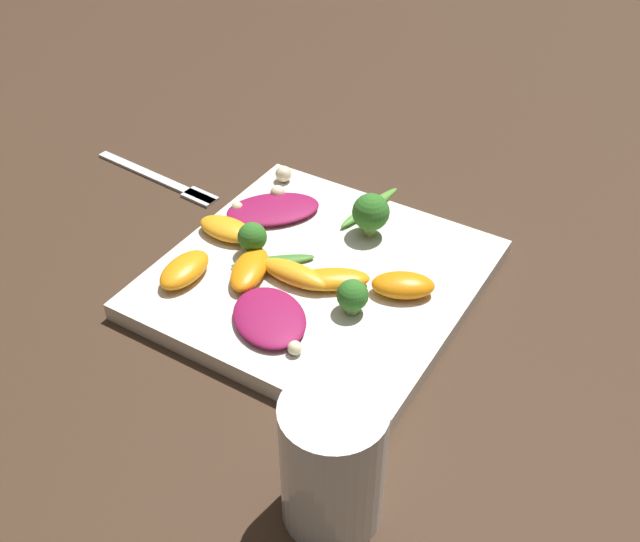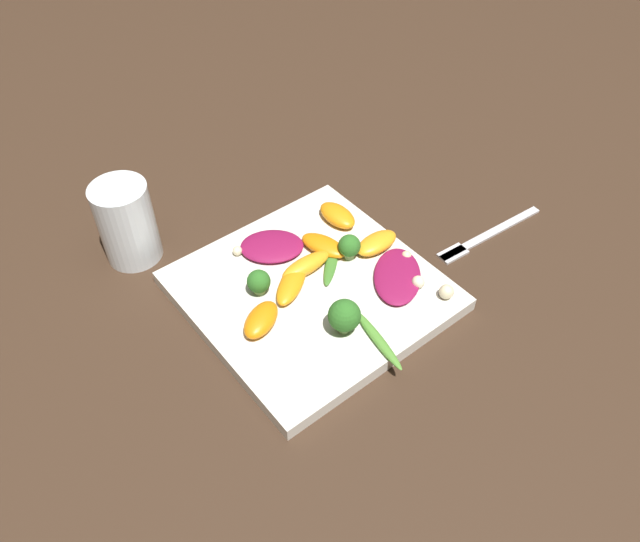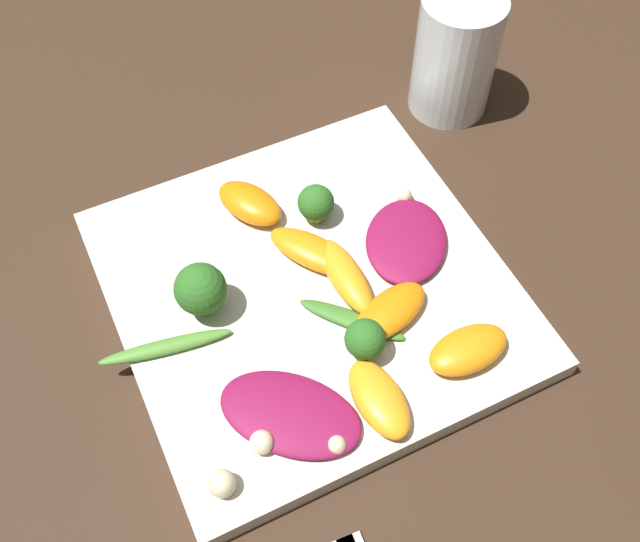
# 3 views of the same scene
# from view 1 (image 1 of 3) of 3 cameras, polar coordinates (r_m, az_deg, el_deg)

# --- Properties ---
(ground_plane) EXTENTS (2.40, 2.40, 0.00)m
(ground_plane) POSITION_cam_1_polar(r_m,az_deg,el_deg) (0.72, -0.14, -1.13)
(ground_plane) COLOR #382619
(plate) EXTENTS (0.28, 0.28, 0.02)m
(plate) POSITION_cam_1_polar(r_m,az_deg,el_deg) (0.71, -0.15, -0.58)
(plate) COLOR silver
(plate) RESTS_ON ground_plane
(drinking_glass) EXTENTS (0.07, 0.07, 0.11)m
(drinking_glass) POSITION_cam_1_polar(r_m,az_deg,el_deg) (0.51, 0.97, -14.38)
(drinking_glass) COLOR white
(drinking_glass) RESTS_ON ground_plane
(fork) EXTENTS (0.03, 0.18, 0.01)m
(fork) POSITION_cam_1_polar(r_m,az_deg,el_deg) (0.87, -11.52, 6.69)
(fork) COLOR silver
(fork) RESTS_ON ground_plane
(radicchio_leaf_0) EXTENTS (0.10, 0.10, 0.01)m
(radicchio_leaf_0) POSITION_cam_1_polar(r_m,az_deg,el_deg) (0.65, -3.69, -3.61)
(radicchio_leaf_0) COLOR maroon
(radicchio_leaf_0) RESTS_ON plate
(radicchio_leaf_1) EXTENTS (0.11, 0.11, 0.01)m
(radicchio_leaf_1) POSITION_cam_1_polar(r_m,az_deg,el_deg) (0.78, -3.60, 4.73)
(radicchio_leaf_1) COLOR maroon
(radicchio_leaf_1) RESTS_ON plate
(orange_segment_0) EXTENTS (0.07, 0.05, 0.02)m
(orange_segment_0) POSITION_cam_1_polar(r_m,az_deg,el_deg) (0.70, -5.39, 0.14)
(orange_segment_0) COLOR orange
(orange_segment_0) RESTS_ON plate
(orange_segment_1) EXTENTS (0.06, 0.03, 0.02)m
(orange_segment_1) POSITION_cam_1_polar(r_m,az_deg,el_deg) (0.70, -10.29, 0.09)
(orange_segment_1) COLOR orange
(orange_segment_1) RESTS_ON plate
(orange_segment_2) EXTENTS (0.02, 0.07, 0.02)m
(orange_segment_2) POSITION_cam_1_polar(r_m,az_deg,el_deg) (0.69, -1.95, -0.24)
(orange_segment_2) COLOR orange
(orange_segment_2) RESTS_ON plate
(orange_segment_3) EXTENTS (0.03, 0.06, 0.02)m
(orange_segment_3) POSITION_cam_1_polar(r_m,az_deg,el_deg) (0.75, -7.21, 3.12)
(orange_segment_3) COLOR orange
(orange_segment_3) RESTS_ON plate
(orange_segment_4) EXTENTS (0.05, 0.07, 0.02)m
(orange_segment_4) POSITION_cam_1_polar(r_m,az_deg,el_deg) (0.68, 6.35, -1.08)
(orange_segment_4) COLOR orange
(orange_segment_4) RESTS_ON plate
(orange_segment_5) EXTENTS (0.06, 0.08, 0.02)m
(orange_segment_5) POSITION_cam_1_polar(r_m,az_deg,el_deg) (0.68, 0.79, -0.64)
(orange_segment_5) COLOR orange
(orange_segment_5) RESTS_ON plate
(broccoli_floret_0) EXTENTS (0.03, 0.03, 0.03)m
(broccoli_floret_0) POSITION_cam_1_polar(r_m,az_deg,el_deg) (0.72, -5.18, 2.52)
(broccoli_floret_0) COLOR #7A9E51
(broccoli_floret_0) RESTS_ON plate
(broccoli_floret_1) EXTENTS (0.04, 0.04, 0.05)m
(broccoli_floret_1) POSITION_cam_1_polar(r_m,az_deg,el_deg) (0.74, 3.89, 4.45)
(broccoli_floret_1) COLOR #84AD5B
(broccoli_floret_1) RESTS_ON plate
(broccoli_floret_2) EXTENTS (0.03, 0.03, 0.03)m
(broccoli_floret_2) POSITION_cam_1_polar(r_m,az_deg,el_deg) (0.65, 2.49, -1.92)
(broccoli_floret_2) COLOR #7A9E51
(broccoli_floret_2) RESTS_ON plate
(arugula_sprig_0) EXTENTS (0.06, 0.07, 0.01)m
(arugula_sprig_0) POSITION_cam_1_polar(r_m,az_deg,el_deg) (0.71, -3.60, 0.74)
(arugula_sprig_0) COLOR #3D7528
(arugula_sprig_0) RESTS_ON plate
(arugula_sprig_1) EXTENTS (0.09, 0.03, 0.01)m
(arugula_sprig_1) POSITION_cam_1_polar(r_m,az_deg,el_deg) (0.78, 3.82, 4.88)
(arugula_sprig_1) COLOR #518E33
(arugula_sprig_1) RESTS_ON plate
(macadamia_nut_0) EXTENTS (0.02, 0.02, 0.02)m
(macadamia_nut_0) POSITION_cam_1_polar(r_m,az_deg,el_deg) (0.80, -3.25, 5.98)
(macadamia_nut_0) COLOR beige
(macadamia_nut_0) RESTS_ON plate
(macadamia_nut_1) EXTENTS (0.01, 0.01, 0.01)m
(macadamia_nut_1) POSITION_cam_1_polar(r_m,az_deg,el_deg) (0.78, -6.33, 4.84)
(macadamia_nut_1) COLOR beige
(macadamia_nut_1) RESTS_ON plate
(macadamia_nut_2) EXTENTS (0.01, 0.01, 0.01)m
(macadamia_nut_2) POSITION_cam_1_polar(r_m,az_deg,el_deg) (0.62, -1.93, -5.88)
(macadamia_nut_2) COLOR beige
(macadamia_nut_2) RESTS_ON plate
(macadamia_nut_3) EXTENTS (0.02, 0.02, 0.02)m
(macadamia_nut_3) POSITION_cam_1_polar(r_m,az_deg,el_deg) (0.83, -2.80, 7.40)
(macadamia_nut_3) COLOR beige
(macadamia_nut_3) RESTS_ON plate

